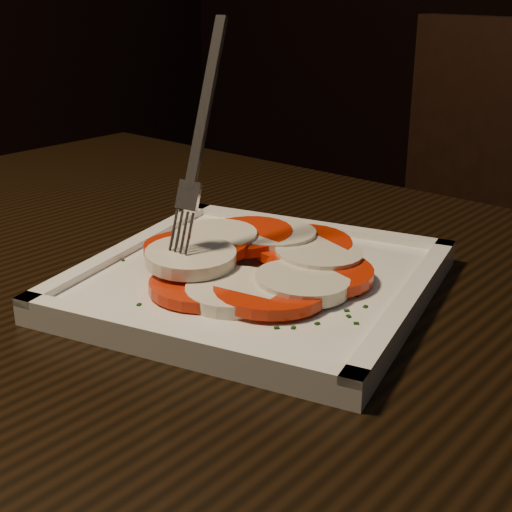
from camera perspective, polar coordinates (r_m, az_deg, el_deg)
table at (r=0.57m, az=-2.21°, el=-14.12°), size 1.29×0.94×0.75m
chair at (r=1.16m, az=16.62°, el=-2.41°), size 0.53×0.53×0.93m
plate at (r=0.56m, az=-0.00°, el=-2.14°), size 0.29×0.29×0.01m
caprese_salad at (r=0.56m, az=0.00°, el=-0.38°), size 0.22×0.20×0.03m
fork at (r=0.55m, az=-3.98°, el=9.76°), size 0.03×0.06×0.17m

